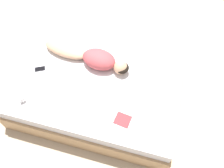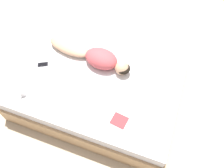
# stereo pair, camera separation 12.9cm
# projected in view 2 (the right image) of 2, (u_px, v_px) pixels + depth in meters

# --- Properties ---
(ground_plane) EXTENTS (12.00, 12.00, 0.00)m
(ground_plane) POSITION_uv_depth(u_px,v_px,m) (102.00, 92.00, 3.44)
(ground_plane) COLOR #B7A88E
(bed) EXTENTS (1.84, 2.28, 0.48)m
(bed) POSITION_uv_depth(u_px,v_px,m) (101.00, 84.00, 3.24)
(bed) COLOR tan
(bed) RESTS_ON ground_plane
(person) EXTENTS (0.47, 1.35, 0.22)m
(person) POSITION_uv_depth(u_px,v_px,m) (92.00, 55.00, 3.10)
(person) COLOR tan
(person) RESTS_ON bed
(open_magazine) EXTENTS (0.56, 0.34, 0.01)m
(open_magazine) POSITION_uv_depth(u_px,v_px,m) (124.00, 112.00, 2.71)
(open_magazine) COLOR silver
(open_magazine) RESTS_ON bed
(coffee_mug) EXTENTS (0.11, 0.07, 0.09)m
(coffee_mug) POSITION_uv_depth(u_px,v_px,m) (23.00, 92.00, 2.82)
(coffee_mug) COLOR white
(coffee_mug) RESTS_ON bed
(cell_phone) EXTENTS (0.13, 0.16, 0.01)m
(cell_phone) POSITION_uv_depth(u_px,v_px,m) (43.00, 64.00, 3.13)
(cell_phone) COLOR black
(cell_phone) RESTS_ON bed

